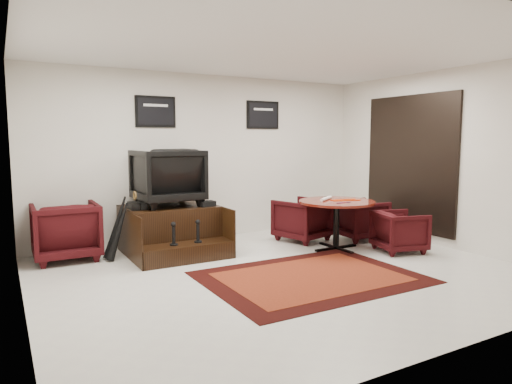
% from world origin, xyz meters
% --- Properties ---
extents(ground, '(6.00, 6.00, 0.00)m').
position_xyz_m(ground, '(0.00, 0.00, 0.00)').
color(ground, beige).
rests_on(ground, ground).
extents(room_shell, '(6.02, 5.02, 2.81)m').
position_xyz_m(room_shell, '(0.41, 0.12, 1.79)').
color(room_shell, silver).
rests_on(room_shell, ground).
extents(area_rug, '(2.60, 1.95, 0.01)m').
position_xyz_m(area_rug, '(0.16, -0.33, 0.01)').
color(area_rug, black).
rests_on(area_rug, ground).
extents(shine_podium, '(1.36, 1.40, 0.70)m').
position_xyz_m(shine_podium, '(-0.92, 1.76, 0.32)').
color(shine_podium, black).
rests_on(shine_podium, ground).
extents(shine_chair, '(0.96, 0.90, 0.96)m').
position_xyz_m(shine_chair, '(-0.92, 1.91, 1.18)').
color(shine_chair, black).
rests_on(shine_chair, shine_podium).
extents(shoes_pair, '(0.23, 0.29, 0.11)m').
position_xyz_m(shoes_pair, '(-1.43, 1.74, 0.75)').
color(shoes_pair, black).
rests_on(shoes_pair, shine_podium).
extents(polish_kit, '(0.26, 0.20, 0.08)m').
position_xyz_m(polish_kit, '(-0.44, 1.52, 0.74)').
color(polish_kit, black).
rests_on(polish_kit, shine_podium).
extents(umbrella_black, '(0.32, 0.12, 0.85)m').
position_xyz_m(umbrella_black, '(-1.73, 1.66, 0.42)').
color(umbrella_black, black).
rests_on(umbrella_black, ground).
extents(umbrella_hooked, '(0.35, 0.13, 0.93)m').
position_xyz_m(umbrella_hooked, '(-1.73, 1.80, 0.46)').
color(umbrella_hooked, black).
rests_on(umbrella_hooked, ground).
extents(armchair_side, '(0.88, 0.83, 0.90)m').
position_xyz_m(armchair_side, '(-2.37, 2.10, 0.45)').
color(armchair_side, black).
rests_on(armchair_side, ground).
extents(meeting_table, '(1.16, 1.16, 0.76)m').
position_xyz_m(meeting_table, '(1.39, 0.69, 0.67)').
color(meeting_table, '#4C100A').
rests_on(meeting_table, ground).
extents(table_chair_back, '(0.94, 0.91, 0.79)m').
position_xyz_m(table_chair_back, '(1.28, 1.47, 0.39)').
color(table_chair_back, black).
rests_on(table_chair_back, ground).
extents(table_chair_window, '(0.75, 0.80, 0.76)m').
position_xyz_m(table_chair_window, '(2.21, 1.06, 0.38)').
color(table_chair_window, black).
rests_on(table_chair_window, ground).
extents(table_chair_corner, '(0.78, 0.81, 0.68)m').
position_xyz_m(table_chair_corner, '(2.12, 0.09, 0.34)').
color(table_chair_corner, black).
rests_on(table_chair_corner, ground).
extents(paper_roll, '(0.38, 0.27, 0.05)m').
position_xyz_m(paper_roll, '(1.29, 0.83, 0.79)').
color(paper_roll, white).
rests_on(paper_roll, meeting_table).
extents(table_clutter, '(0.57, 0.33, 0.01)m').
position_xyz_m(table_clutter, '(1.50, 0.64, 0.77)').
color(table_clutter, '#E5450C').
rests_on(table_clutter, meeting_table).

